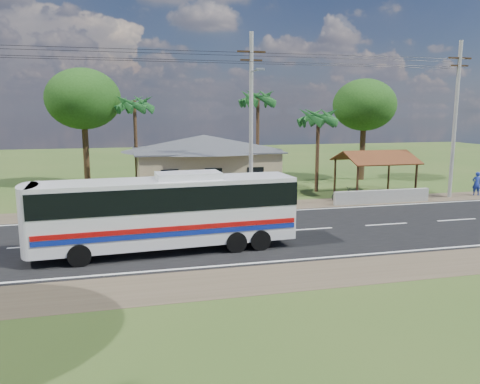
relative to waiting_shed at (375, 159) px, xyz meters
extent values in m
plane|color=#304D1B|center=(-13.00, -8.50, -2.73)|extent=(120.00, 120.00, 0.00)
cube|color=black|center=(-13.00, -8.50, -2.72)|extent=(120.00, 10.00, 0.02)
cube|color=brown|center=(-13.00, -2.00, -2.72)|extent=(120.00, 3.00, 0.01)
cube|color=brown|center=(-13.00, -15.00, -2.72)|extent=(120.00, 3.00, 0.01)
cube|color=silver|center=(-13.00, -3.80, -2.70)|extent=(120.00, 0.15, 0.01)
cube|color=silver|center=(-13.00, -13.20, -2.70)|extent=(120.00, 0.15, 0.01)
cube|color=silver|center=(-13.00, -8.50, -2.70)|extent=(120.00, 0.15, 0.01)
cube|color=tan|center=(-12.00, 4.50, -1.13)|extent=(10.00, 8.00, 3.20)
cube|color=#4C4F54|center=(-12.00, 4.50, 0.52)|extent=(10.60, 8.60, 0.10)
pyramid|color=#4C4F54|center=(-12.00, 4.50, 1.67)|extent=(12.40, 10.00, 1.20)
cube|color=black|center=(-15.00, 0.48, -1.03)|extent=(1.20, 0.08, 1.20)
cube|color=black|center=(-12.00, 0.48, -1.03)|extent=(1.20, 0.08, 1.20)
cube|color=black|center=(-9.00, 0.48, -1.03)|extent=(1.20, 0.08, 1.20)
cylinder|color=#332312|center=(-2.30, -1.80, -1.43)|extent=(0.16, 0.16, 2.60)
cylinder|color=#332312|center=(-2.30, 1.80, -1.43)|extent=(0.16, 0.16, 2.60)
cylinder|color=#332312|center=(2.30, -1.80, -1.43)|extent=(0.16, 0.16, 2.60)
cylinder|color=#332312|center=(2.30, 1.80, -1.43)|extent=(0.16, 0.16, 2.60)
cube|color=brown|center=(0.00, -1.10, 0.17)|extent=(5.20, 2.28, 0.90)
cube|color=brown|center=(0.00, 1.10, 0.17)|extent=(5.20, 2.28, 0.90)
cube|color=#332312|center=(0.00, 0.00, 0.52)|extent=(5.20, 0.12, 0.12)
cube|color=#9E9E99|center=(-1.00, -2.90, -2.28)|extent=(7.00, 0.30, 0.90)
cylinder|color=#9E9E99|center=(-10.00, -2.00, 2.77)|extent=(0.26, 0.26, 11.00)
cube|color=#332312|center=(-10.00, -2.00, 7.07)|extent=(1.80, 0.12, 0.12)
cube|color=#332312|center=(-10.00, -2.00, 6.57)|extent=(1.40, 0.10, 0.10)
cylinder|color=#9E9E99|center=(5.00, -2.00, 2.77)|extent=(0.26, 0.26, 11.00)
cube|color=#332312|center=(5.00, -2.00, 7.07)|extent=(1.80, 0.12, 0.12)
cube|color=#332312|center=(5.00, -2.00, 6.57)|extent=(1.40, 0.10, 0.10)
cylinder|color=gray|center=(-10.00, -3.00, 5.87)|extent=(0.08, 2.00, 0.08)
cube|color=gray|center=(-10.00, -4.00, 5.87)|extent=(0.50, 0.18, 0.12)
cylinder|color=black|center=(-18.00, -2.00, 6.87)|extent=(16.00, 0.02, 0.02)
cylinder|color=black|center=(-2.50, -2.00, 6.87)|extent=(15.00, 0.02, 0.02)
cylinder|color=#47301E|center=(-3.50, 2.50, 0.27)|extent=(0.28, 0.28, 6.00)
cylinder|color=#47301E|center=(-7.00, 7.00, 1.02)|extent=(0.28, 0.28, 7.50)
cylinder|color=#47301E|center=(-17.00, 7.50, 0.77)|extent=(0.28, 0.28, 7.00)
cylinder|color=#47301E|center=(-21.00, 9.50, 0.25)|extent=(0.50, 0.50, 5.95)
ellipsoid|color=#183D10|center=(-21.00, 9.50, 4.42)|extent=(6.00, 6.00, 4.92)
cylinder|color=#47301E|center=(3.00, 7.50, 0.07)|extent=(0.50, 0.50, 5.60)
ellipsoid|color=#183D10|center=(3.00, 7.50, 3.99)|extent=(5.60, 5.60, 4.59)
cube|color=silver|center=(-16.10, -10.59, -0.90)|extent=(11.37, 2.97, 2.81)
cube|color=black|center=(-16.10, -10.59, -0.20)|extent=(11.42, 3.03, 1.03)
cube|color=black|center=(-21.72, -10.90, -0.52)|extent=(0.23, 2.16, 1.69)
cube|color=#A00A09|center=(-16.03, -11.78, -1.42)|extent=(11.06, 0.66, 0.21)
cube|color=navy|center=(-16.03, -11.78, -1.65)|extent=(11.06, 0.66, 0.21)
cube|color=silver|center=(-15.16, -10.53, 0.65)|extent=(2.89, 1.66, 0.28)
cylinder|color=black|center=(-19.79, -11.87, -2.26)|extent=(0.96, 0.38, 0.94)
cylinder|color=black|center=(-19.91, -9.72, -2.26)|extent=(0.96, 0.38, 0.94)
cylinder|color=black|center=(-13.23, -11.51, -2.26)|extent=(0.96, 0.38, 0.94)
cylinder|color=black|center=(-13.35, -9.35, -2.26)|extent=(0.96, 0.38, 0.94)
cylinder|color=black|center=(-12.10, -11.44, -2.26)|extent=(0.96, 0.38, 0.94)
cylinder|color=black|center=(-12.23, -9.29, -2.26)|extent=(0.96, 0.38, 0.94)
imported|color=black|center=(-3.20, -1.46, -2.27)|extent=(1.81, 0.79, 0.92)
imported|color=#1B2F97|center=(7.35, -1.88, -1.85)|extent=(0.72, 0.55, 1.76)
camera|label=1|loc=(-17.80, -30.95, 3.46)|focal=35.00mm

